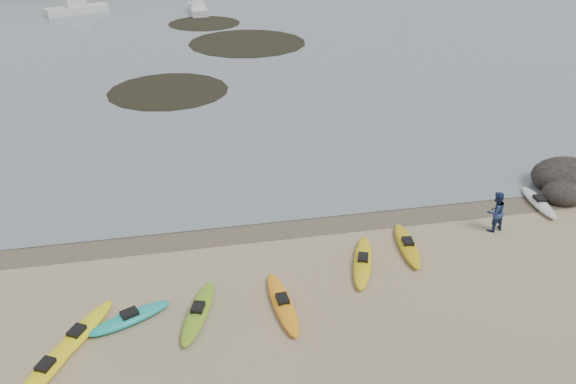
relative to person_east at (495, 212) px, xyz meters
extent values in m
plane|color=tan|center=(-8.58, 2.39, -0.92)|extent=(600.00, 600.00, 0.00)
plane|color=brown|center=(-8.58, 2.09, -0.92)|extent=(60.00, 60.00, 0.00)
ellipsoid|color=gold|center=(-4.18, -0.69, -0.75)|extent=(1.11, 3.36, 0.34)
ellipsoid|color=orange|center=(-9.89, -3.28, -0.75)|extent=(0.95, 3.64, 0.34)
ellipsoid|color=#77AB22|center=(-12.84, -3.18, -0.75)|extent=(1.76, 3.48, 0.34)
ellipsoid|color=yellow|center=(-17.53, -4.94, -0.75)|extent=(2.30, 3.62, 0.34)
ellipsoid|color=#1AA79C|center=(-15.14, -3.03, -0.75)|extent=(2.97, 1.88, 0.34)
ellipsoid|color=yellow|center=(-6.33, -1.43, -0.75)|extent=(1.91, 3.62, 0.34)
ellipsoid|color=silver|center=(3.20, 1.54, -0.75)|extent=(0.98, 3.08, 0.34)
ellipsoid|color=yellow|center=(-16.79, -3.58, -0.75)|extent=(2.48, 3.64, 0.34)
imported|color=navy|center=(0.00, 0.00, 0.00)|extent=(1.03, 0.88, 1.84)
ellipsoid|color=black|center=(5.57, 3.08, -0.66)|extent=(3.44, 2.68, 1.72)
ellipsoid|color=black|center=(4.57, 1.78, -0.75)|extent=(1.91, 1.72, 1.15)
cylinder|color=black|center=(-13.66, 21.92, -0.89)|extent=(8.77, 8.77, 0.04)
cylinder|color=black|center=(-6.13, 35.13, -0.89)|extent=(11.20, 11.20, 0.04)
cylinder|color=black|center=(-9.61, 44.68, -0.89)|extent=(7.82, 7.82, 0.04)
cube|color=silver|center=(-23.97, 53.02, -0.43)|extent=(7.18, 4.77, 0.98)
cube|color=silver|center=(-9.94, 50.87, -0.47)|extent=(2.03, 6.45, 0.89)
camera|label=1|loc=(-12.69, -18.56, 12.19)|focal=35.00mm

